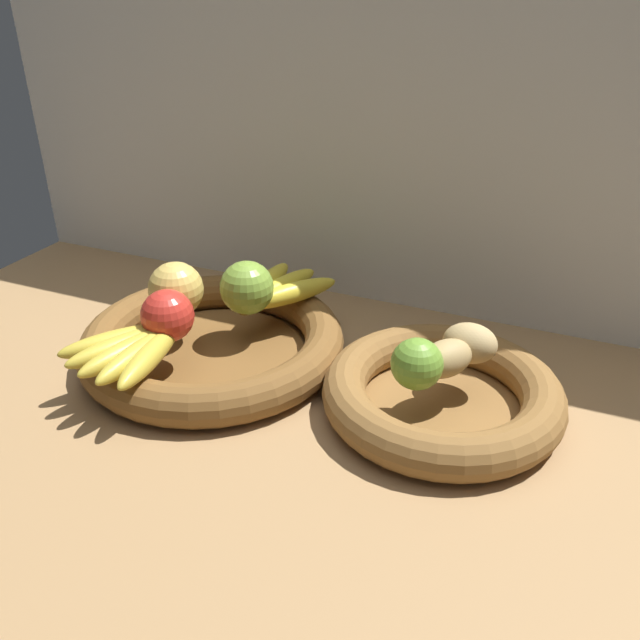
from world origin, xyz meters
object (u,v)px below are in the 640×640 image
apple_golden_left (176,289)px  apple_green_back (247,288)px  apple_red_front (168,316)px  potato_large (446,359)px  banana_bunch_front (134,348)px  fruit_bowl_right (442,394)px  fruit_bowl_left (213,342)px  potato_back (470,343)px  banana_bunch_back (278,289)px  lime_near (417,364)px

apple_golden_left → apple_green_back: (8.82, 4.29, -0.03)cm
apple_red_front → potato_large: (35.16, 5.73, -1.22)cm
apple_red_front → banana_bunch_front: apple_red_front is taller
fruit_bowl_right → banana_bunch_front: (-36.47, -11.48, 4.31)cm
fruit_bowl_left → apple_green_back: 8.89cm
apple_golden_left → potato_large: bearing=-1.2°
banana_bunch_front → potato_back: size_ratio=2.44×
apple_red_front → fruit_bowl_right: bearing=9.3°
fruit_bowl_right → banana_bunch_back: 29.77cm
apple_red_front → banana_bunch_back: 18.22cm
banana_bunch_front → lime_near: lime_near is taller
potato_large → potato_back: 4.72cm
fruit_bowl_right → potato_back: potato_back is taller
apple_red_front → banana_bunch_front: size_ratio=0.42×
banana_bunch_back → fruit_bowl_left: bearing=-114.9°
apple_red_front → banana_bunch_front: (-1.31, -5.74, -2.02)cm
potato_back → lime_near: (-4.47, -8.07, 0.56)cm
fruit_bowl_right → apple_red_front: bearing=-170.7°
banana_bunch_front → lime_near: bearing=12.8°
banana_bunch_back → lime_near: lime_near is taller
potato_large → lime_near: size_ratio=1.20×
potato_back → banana_bunch_back: bearing=167.8°
apple_green_back → banana_bunch_back: bearing=70.5°
fruit_bowl_left → potato_back: size_ratio=5.41×
banana_bunch_front → lime_near: 34.85cm
fruit_bowl_right → apple_green_back: (-29.43, 5.06, 6.66)cm
banana_bunch_front → apple_green_back: bearing=66.9°
apple_green_back → potato_back: (31.38, -0.77, -1.30)cm
apple_green_back → banana_bunch_front: (-7.05, -16.54, -2.35)cm
banana_bunch_back → lime_near: (24.93, -14.44, 1.56)cm
potato_back → fruit_bowl_right: bearing=-114.4°
apple_red_front → apple_green_back: 12.23cm
fruit_bowl_left → banana_bunch_front: size_ratio=2.22×
apple_green_back → lime_near: (26.91, -8.85, -0.74)cm
apple_red_front → banana_bunch_front: 6.23cm
fruit_bowl_left → banana_bunch_front: bearing=-109.5°
apple_golden_left → lime_near: bearing=-7.3°
apple_red_front → potato_large: size_ratio=0.94×
fruit_bowl_right → apple_red_front: apple_red_front is taller
fruit_bowl_left → banana_bunch_back: (4.95, 10.66, 4.37)cm
banana_bunch_front → fruit_bowl_right: bearing=17.5°
apple_red_front → apple_golden_left: bearing=115.3°
apple_red_front → apple_green_back: size_ratio=0.91×
fruit_bowl_left → potato_large: (32.40, 0.00, 5.12)cm
fruit_bowl_left → potato_back: (34.35, 4.29, 5.37)cm
apple_green_back → banana_bunch_back: 6.36cm
fruit_bowl_left → banana_bunch_front: (-4.08, -11.48, 4.33)cm
fruit_bowl_right → apple_golden_left: 38.83cm
fruit_bowl_right → banana_bunch_back: size_ratio=1.77×
apple_red_front → banana_bunch_front: bearing=-102.9°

